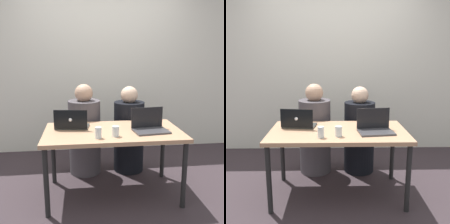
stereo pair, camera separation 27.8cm
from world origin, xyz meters
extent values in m
plane|color=#362B2F|center=(0.00, 0.00, 0.00)|extent=(12.00, 12.00, 0.00)
cube|color=silver|center=(0.00, 1.50, 1.31)|extent=(4.50, 0.10, 2.62)
cube|color=tan|center=(0.00, 0.00, 0.71)|extent=(1.43, 0.79, 0.04)
cylinder|color=black|center=(-0.66, -0.34, 0.35)|extent=(0.05, 0.05, 0.69)
cylinder|color=black|center=(0.66, -0.34, 0.35)|extent=(0.05, 0.05, 0.69)
cylinder|color=black|center=(-0.66, 0.34, 0.35)|extent=(0.05, 0.05, 0.69)
cylinder|color=black|center=(0.66, 0.34, 0.35)|extent=(0.05, 0.05, 0.69)
cylinder|color=#4A454A|center=(-0.29, 0.61, 0.47)|extent=(0.41, 0.41, 0.95)
sphere|color=tan|center=(-0.29, 0.61, 1.04)|extent=(0.22, 0.22, 0.22)
cylinder|color=black|center=(0.29, 0.61, 0.46)|extent=(0.41, 0.41, 0.92)
sphere|color=beige|center=(0.29, 0.61, 1.01)|extent=(0.22, 0.22, 0.22)
cube|color=#3A393D|center=(0.38, -0.11, 0.74)|extent=(0.37, 0.27, 0.02)
cube|color=black|center=(0.37, 0.02, 0.86)|extent=(0.35, 0.05, 0.22)
sphere|color=white|center=(0.37, 0.03, 0.86)|extent=(0.04, 0.04, 0.04)
cube|color=#363937|center=(-0.42, 0.17, 0.74)|extent=(0.38, 0.26, 0.02)
cube|color=black|center=(-0.44, 0.06, 0.85)|extent=(0.35, 0.06, 0.20)
sphere|color=white|center=(-0.44, 0.04, 0.85)|extent=(0.04, 0.04, 0.04)
cube|color=#AFB2B8|center=(0.42, 0.16, 0.74)|extent=(0.32, 0.27, 0.02)
cube|color=black|center=(0.39, 0.05, 0.85)|extent=(0.28, 0.06, 0.20)
sphere|color=white|center=(0.39, 0.04, 0.85)|extent=(0.04, 0.04, 0.04)
cylinder|color=silver|center=(0.00, -0.21, 0.78)|extent=(0.07, 0.07, 0.10)
cylinder|color=silver|center=(0.00, -0.21, 0.76)|extent=(0.06, 0.06, 0.06)
cylinder|color=silver|center=(-0.17, -0.24, 0.79)|extent=(0.06, 0.06, 0.11)
cylinder|color=silver|center=(-0.17, -0.24, 0.76)|extent=(0.05, 0.05, 0.06)
camera|label=1|loc=(-0.33, -2.62, 1.51)|focal=42.00mm
camera|label=2|loc=(-0.06, -2.64, 1.51)|focal=42.00mm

